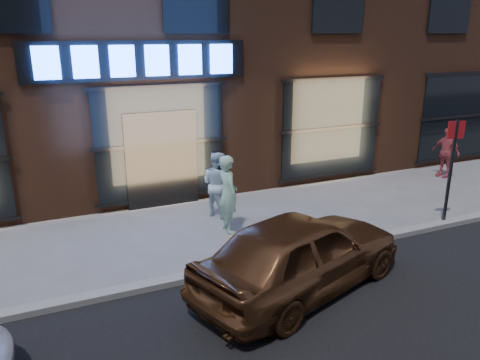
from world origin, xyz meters
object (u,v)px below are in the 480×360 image
at_px(man_bowtie, 228,194).
at_px(gold_sedan, 301,252).
at_px(man_cap, 217,184).
at_px(passerby, 446,152).
at_px(sign_post, 452,163).

distance_m(man_bowtie, gold_sedan, 2.80).
bearing_deg(man_bowtie, gold_sedan, -178.16).
xyz_separation_m(man_bowtie, gold_sedan, (0.18, -2.79, -0.17)).
height_order(man_bowtie, man_cap, man_bowtie).
height_order(man_cap, gold_sedan, man_cap).
relative_size(man_bowtie, passerby, 1.14).
bearing_deg(man_cap, man_bowtie, 142.81).
distance_m(man_cap, passerby, 7.49).
xyz_separation_m(gold_sedan, sign_post, (4.49, 1.15, 0.77)).
height_order(man_cap, passerby, man_cap).
bearing_deg(man_cap, gold_sedan, 150.90).
bearing_deg(passerby, gold_sedan, -73.04).
bearing_deg(sign_post, gold_sedan, -150.04).
relative_size(man_cap, passerby, 1.05).
bearing_deg(gold_sedan, man_bowtie, -15.08).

